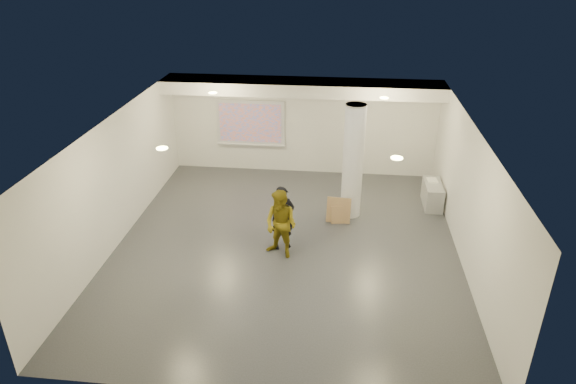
# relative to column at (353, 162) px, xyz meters

# --- Properties ---
(floor) EXTENTS (8.00, 9.00, 0.01)m
(floor) POSITION_rel_column_xyz_m (-1.50, -1.80, -1.50)
(floor) COLOR #34363B
(floor) RESTS_ON ground
(ceiling) EXTENTS (8.00, 9.00, 0.01)m
(ceiling) POSITION_rel_column_xyz_m (-1.50, -1.80, 1.50)
(ceiling) COLOR white
(ceiling) RESTS_ON floor
(wall_back) EXTENTS (8.00, 0.01, 3.00)m
(wall_back) POSITION_rel_column_xyz_m (-1.50, 2.70, 0.00)
(wall_back) COLOR silver
(wall_back) RESTS_ON floor
(wall_front) EXTENTS (8.00, 0.01, 3.00)m
(wall_front) POSITION_rel_column_xyz_m (-1.50, -6.30, 0.00)
(wall_front) COLOR silver
(wall_front) RESTS_ON floor
(wall_left) EXTENTS (0.01, 9.00, 3.00)m
(wall_left) POSITION_rel_column_xyz_m (-5.50, -1.80, 0.00)
(wall_left) COLOR silver
(wall_left) RESTS_ON floor
(wall_right) EXTENTS (0.01, 9.00, 3.00)m
(wall_right) POSITION_rel_column_xyz_m (2.50, -1.80, 0.00)
(wall_right) COLOR silver
(wall_right) RESTS_ON floor
(soffit_band) EXTENTS (8.00, 1.10, 0.36)m
(soffit_band) POSITION_rel_column_xyz_m (-1.50, 2.15, 1.32)
(soffit_band) COLOR silver
(soffit_band) RESTS_ON ceiling
(downlight_nw) EXTENTS (0.22, 0.22, 0.02)m
(downlight_nw) POSITION_rel_column_xyz_m (-3.70, 0.70, 1.48)
(downlight_nw) COLOR #EFE889
(downlight_nw) RESTS_ON ceiling
(downlight_ne) EXTENTS (0.22, 0.22, 0.02)m
(downlight_ne) POSITION_rel_column_xyz_m (0.70, 0.70, 1.48)
(downlight_ne) COLOR #EFE889
(downlight_ne) RESTS_ON ceiling
(downlight_sw) EXTENTS (0.22, 0.22, 0.02)m
(downlight_sw) POSITION_rel_column_xyz_m (-3.70, -3.30, 1.48)
(downlight_sw) COLOR #EFE889
(downlight_sw) RESTS_ON ceiling
(downlight_se) EXTENTS (0.22, 0.22, 0.02)m
(downlight_se) POSITION_rel_column_xyz_m (0.70, -3.30, 1.48)
(downlight_se) COLOR #EFE889
(downlight_se) RESTS_ON ceiling
(column) EXTENTS (0.52, 0.52, 3.00)m
(column) POSITION_rel_column_xyz_m (0.00, 0.00, 0.00)
(column) COLOR silver
(column) RESTS_ON floor
(projection_screen) EXTENTS (2.10, 0.13, 1.42)m
(projection_screen) POSITION_rel_column_xyz_m (-3.10, 2.65, 0.03)
(projection_screen) COLOR silver
(projection_screen) RESTS_ON wall_back
(credenza) EXTENTS (0.46, 1.10, 0.64)m
(credenza) POSITION_rel_column_xyz_m (2.22, 0.77, -1.18)
(credenza) COLOR gray
(credenza) RESTS_ON floor
(papers_stack) EXTENTS (0.29, 0.36, 0.02)m
(papers_stack) POSITION_rel_column_xyz_m (2.21, 0.98, -0.85)
(papers_stack) COLOR white
(papers_stack) RESTS_ON credenza
(cardboard_back) EXTENTS (0.63, 0.25, 0.66)m
(cardboard_back) POSITION_rel_column_xyz_m (-0.30, -0.45, -1.17)
(cardboard_back) COLOR #9A764C
(cardboard_back) RESTS_ON floor
(cardboard_front) EXTENTS (0.44, 0.20, 0.47)m
(cardboard_front) POSITION_rel_column_xyz_m (-0.27, -0.51, -1.26)
(cardboard_front) COLOR #9A764C
(cardboard_front) RESTS_ON floor
(woman) EXTENTS (0.67, 0.58, 1.54)m
(woman) POSITION_rel_column_xyz_m (-1.57, -1.80, -0.73)
(woman) COLOR black
(woman) RESTS_ON floor
(man) EXTENTS (0.98, 0.90, 1.62)m
(man) POSITION_rel_column_xyz_m (-1.58, -2.17, -0.69)
(man) COLOR olive
(man) RESTS_ON floor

